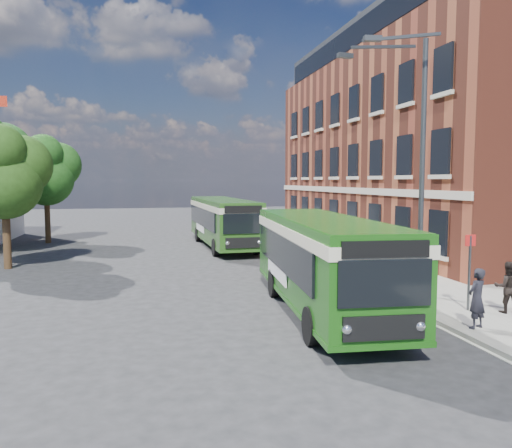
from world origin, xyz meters
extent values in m
plane|color=#252527|center=(0.00, 0.00, 0.00)|extent=(120.00, 120.00, 0.00)
cube|color=gray|center=(7.00, 8.00, 0.07)|extent=(6.00, 48.00, 0.15)
cube|color=beige|center=(3.95, 8.00, 0.01)|extent=(0.12, 48.00, 0.01)
cube|color=maroon|center=(14.00, 12.00, 6.00)|extent=(12.00, 26.00, 12.00)
cube|color=beige|center=(7.96, 12.00, 3.60)|extent=(0.12, 26.00, 0.35)
cube|color=black|center=(14.00, 12.00, 13.10)|extent=(10.80, 24.80, 2.20)
cube|color=black|center=(8.57, 12.00, 13.10)|extent=(0.08, 24.00, 1.40)
cylinder|color=#383B3D|center=(5.20, -2.00, 0.15)|extent=(0.44, 0.44, 0.30)
cylinder|color=#383B3D|center=(5.20, -2.00, 4.50)|extent=(0.18, 0.18, 9.00)
cube|color=#383B3D|center=(3.96, -2.60, 8.80)|extent=(2.58, 0.46, 0.37)
cube|color=#383B3D|center=(3.96, -1.40, 8.80)|extent=(2.58, 0.46, 0.37)
cube|color=#383B3D|center=(2.73, -3.08, 8.55)|extent=(0.55, 0.22, 0.16)
cube|color=#383B3D|center=(2.73, -0.92, 8.55)|extent=(0.55, 0.22, 0.16)
cylinder|color=#383B3D|center=(5.60, -4.20, 1.25)|extent=(0.08, 0.08, 2.50)
cube|color=red|center=(5.60, -4.20, 2.35)|extent=(0.35, 0.04, 0.35)
cube|color=#185111|center=(1.28, -2.79, 1.77)|extent=(3.27, 10.13, 2.45)
cube|color=#185111|center=(1.28, -2.79, 0.50)|extent=(3.31, 10.18, 0.14)
cube|color=black|center=(0.03, -2.39, 1.90)|extent=(0.72, 8.15, 1.10)
cube|color=black|center=(2.58, -2.59, 1.90)|extent=(0.72, 8.15, 1.10)
cube|color=beige|center=(1.28, -2.79, 2.60)|extent=(3.33, 10.20, 0.32)
cube|color=#185111|center=(1.28, -2.79, 2.96)|extent=(3.16, 10.03, 0.12)
cube|color=black|center=(0.89, -7.79, 1.95)|extent=(2.15, 0.25, 1.05)
cube|color=black|center=(0.89, -7.80, 2.70)|extent=(2.00, 0.24, 0.38)
cube|color=black|center=(0.89, -7.80, 0.95)|extent=(1.90, 0.23, 0.55)
sphere|color=silver|center=(0.05, -7.71, 0.95)|extent=(0.26, 0.26, 0.26)
sphere|color=silver|center=(1.74, -7.84, 0.95)|extent=(0.26, 0.26, 0.26)
cube|color=black|center=(1.67, 2.21, 2.00)|extent=(2.00, 0.24, 0.90)
cube|color=white|center=(0.07, -1.69, 1.15)|extent=(0.29, 3.19, 0.45)
cylinder|color=black|center=(-0.13, -5.87, 0.50)|extent=(0.36, 1.02, 1.00)
cylinder|color=black|center=(2.20, -6.05, 0.50)|extent=(0.36, 1.02, 1.00)
cylinder|color=black|center=(0.29, -0.52, 0.50)|extent=(0.36, 1.02, 1.00)
cylinder|color=black|center=(2.62, -0.70, 0.50)|extent=(0.36, 1.02, 1.00)
cube|color=#254E18|center=(0.60, 13.54, 1.77)|extent=(2.88, 11.69, 2.45)
cube|color=#254E18|center=(0.60, 13.54, 0.50)|extent=(2.92, 11.73, 0.14)
cube|color=black|center=(-0.69, 13.80, 1.90)|extent=(0.40, 9.81, 1.10)
cube|color=black|center=(1.87, 13.89, 1.90)|extent=(0.40, 9.81, 1.10)
cube|color=beige|center=(0.60, 13.54, 2.60)|extent=(2.94, 11.75, 0.32)
cube|color=#254E18|center=(0.60, 13.54, 2.96)|extent=(2.78, 11.59, 0.12)
cube|color=black|center=(0.79, 7.71, 1.95)|extent=(2.15, 0.15, 1.05)
cube|color=black|center=(0.79, 7.70, 2.70)|extent=(2.00, 0.15, 0.38)
cube|color=black|center=(0.79, 7.70, 0.95)|extent=(1.90, 0.14, 0.55)
sphere|color=silver|center=(-0.06, 7.69, 0.95)|extent=(0.26, 0.26, 0.26)
sphere|color=silver|center=(1.64, 7.75, 0.95)|extent=(0.26, 0.26, 0.26)
cube|color=black|center=(0.41, 19.38, 2.00)|extent=(2.00, 0.15, 0.90)
cube|color=white|center=(-0.72, 14.50, 1.15)|extent=(0.15, 3.20, 0.45)
cylinder|color=black|center=(-0.44, 9.50, 0.50)|extent=(0.31, 1.01, 1.00)
cylinder|color=black|center=(1.90, 9.58, 0.50)|extent=(0.31, 1.01, 1.00)
cylinder|color=black|center=(-0.67, 16.51, 0.50)|extent=(0.31, 1.01, 1.00)
cylinder|color=black|center=(1.67, 16.59, 0.50)|extent=(0.31, 1.01, 1.00)
imported|color=black|center=(4.60, -5.94, 0.98)|extent=(0.71, 0.60, 1.67)
imported|color=black|center=(6.57, -4.71, 0.94)|extent=(0.95, 0.87, 1.59)
cylinder|color=#392414|center=(-10.63, 7.84, 1.45)|extent=(0.36, 0.36, 2.89)
sphere|color=#214213|center=(-10.63, 7.84, 4.08)|extent=(3.42, 3.42, 3.42)
sphere|color=#214213|center=(-9.97, 8.36, 4.93)|extent=(2.89, 2.89, 2.89)
sphere|color=#1D4B1A|center=(-11.96, 12.99, 5.75)|extent=(3.37, 3.37, 3.37)
cylinder|color=#392414|center=(-10.59, 17.92, 1.54)|extent=(0.36, 0.36, 3.07)
sphere|color=#1B4715|center=(-10.59, 17.92, 4.33)|extent=(3.63, 3.63, 3.63)
sphere|color=#1B4715|center=(-9.89, 18.48, 5.24)|extent=(3.07, 3.07, 3.07)
sphere|color=#1B4715|center=(-11.22, 17.43, 4.89)|extent=(2.79, 2.79, 2.79)
sphere|color=#1B4715|center=(-10.59, 17.22, 5.94)|extent=(2.51, 2.51, 2.51)
camera|label=1|loc=(-4.23, -17.68, 4.20)|focal=35.00mm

